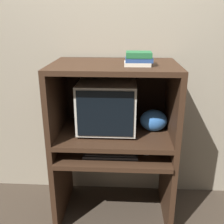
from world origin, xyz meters
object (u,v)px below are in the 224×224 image
at_px(crt_monitor, 107,105).
at_px(mouse, 146,153).
at_px(keyboard, 111,153).
at_px(snack_bag, 154,120).
at_px(book_stack, 138,59).

relative_size(crt_monitor, mouse, 7.67).
distance_m(keyboard, snack_bag, 0.43).
bearing_deg(keyboard, snack_bag, 27.93).
height_order(mouse, snack_bag, snack_bag).
height_order(crt_monitor, keyboard, crt_monitor).
xyz_separation_m(crt_monitor, keyboard, (0.04, -0.19, -0.33)).
distance_m(crt_monitor, mouse, 0.49).
height_order(snack_bag, book_stack, book_stack).
xyz_separation_m(mouse, snack_bag, (0.06, 0.16, 0.21)).
distance_m(snack_bag, book_stack, 0.54).
height_order(keyboard, book_stack, book_stack).
bearing_deg(keyboard, crt_monitor, 101.51).
relative_size(snack_bag, book_stack, 1.09).
height_order(crt_monitor, snack_bag, crt_monitor).
relative_size(mouse, snack_bag, 0.28).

